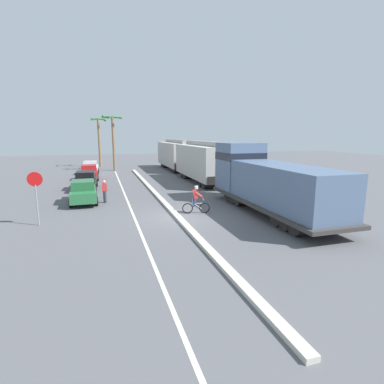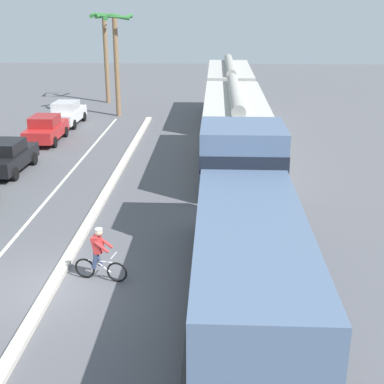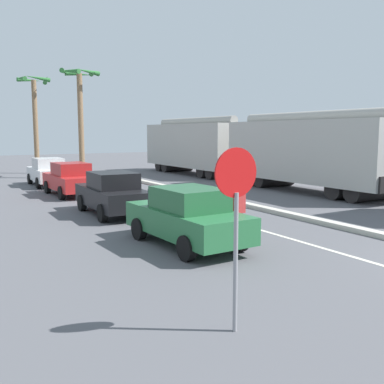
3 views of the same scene
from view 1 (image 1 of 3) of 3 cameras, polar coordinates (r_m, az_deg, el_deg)
ground_plane at (r=17.70m, az=-2.93°, el=-4.82°), size 120.00×120.00×0.00m
median_curb at (r=23.39m, az=-6.48°, el=-0.79°), size 0.36×36.00×0.16m
lane_stripe at (r=23.11m, az=-12.33°, el=-1.31°), size 0.14×36.00×0.01m
locomotive at (r=19.45m, az=13.60°, el=1.73°), size 3.10×11.61×4.20m
hopper_car_lead at (r=30.44m, az=1.99°, el=5.77°), size 2.90×10.60×4.18m
hopper_car_middle at (r=41.55m, az=-3.21°, el=7.13°), size 2.90×10.60×4.18m
parked_car_green at (r=22.56m, az=-19.98°, el=0.08°), size 1.96×4.26×1.62m
parked_car_black at (r=28.03m, az=-19.56°, el=2.11°), size 1.92×4.25×1.62m
parked_car_red at (r=34.00m, az=-18.99°, el=3.59°), size 1.89×4.23×1.62m
parked_car_white at (r=38.67m, az=-18.76°, el=4.42°), size 1.90×4.23×1.62m
cyclist at (r=18.35m, az=0.72°, el=-1.61°), size 1.69×0.55×1.71m
stop_sign at (r=17.69m, az=-27.64°, el=0.64°), size 0.76×0.08×2.88m
palm_tree_near at (r=41.67m, az=-14.84°, el=11.19°), size 2.59×2.61×7.26m
palm_tree_far at (r=47.03m, az=-17.33°, el=10.75°), size 2.32×2.34×7.31m
pedestrian_by_cars at (r=22.11m, az=-16.31°, el=0.17°), size 0.34×0.22×1.62m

